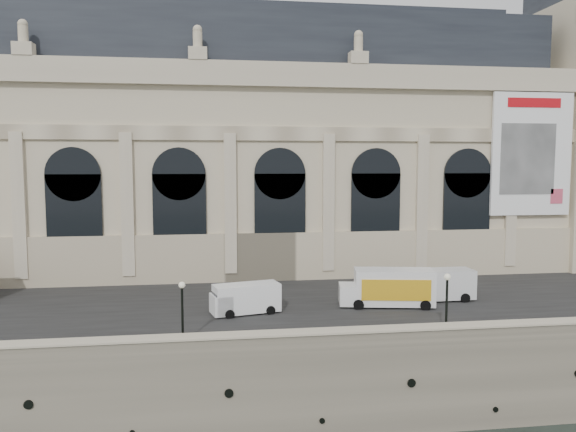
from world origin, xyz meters
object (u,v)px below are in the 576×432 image
Objects in this scene: lamp_left at (182,314)px; lamp_right at (447,306)px; van_c at (435,285)px; box_truck at (389,288)px; van_b at (242,299)px.

lamp_right reaches higher than lamp_left.
box_truck reaches higher than van_c.
van_b is 15.81m from lamp_right.
lamp_right is at bearing -81.20° from box_truck.
van_c is 10.59m from lamp_right.
lamp_left is 18.05m from lamp_right.
lamp_right is (-3.34, -10.01, 0.83)m from van_c.
van_b is 0.71× the size of box_truck.
lamp_left is (-21.38, -9.24, 0.73)m from van_c.
van_c is at bearing 71.55° from lamp_right.
van_b is 17.13m from van_c.
van_c is at bearing 16.63° from box_truck.
lamp_right is (1.33, -8.62, 0.64)m from box_truck.
van_c reaches higher than van_b.
lamp_left reaches higher than van_b.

